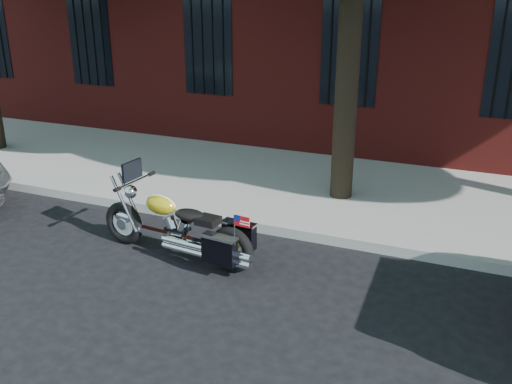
% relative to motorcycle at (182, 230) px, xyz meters
% --- Properties ---
extents(ground, '(120.00, 120.00, 0.00)m').
position_rel_motorcycle_xyz_m(ground, '(0.94, -0.15, -0.42)').
color(ground, black).
rests_on(ground, ground).
extents(curb, '(40.00, 0.16, 0.15)m').
position_rel_motorcycle_xyz_m(curb, '(0.94, 1.23, -0.35)').
color(curb, gray).
rests_on(curb, ground).
extents(sidewalk, '(40.00, 3.60, 0.15)m').
position_rel_motorcycle_xyz_m(sidewalk, '(0.94, 3.11, -0.35)').
color(sidewalk, gray).
rests_on(sidewalk, ground).
extents(motorcycle, '(2.45, 0.85, 1.26)m').
position_rel_motorcycle_xyz_m(motorcycle, '(0.00, 0.00, 0.00)').
color(motorcycle, black).
rests_on(motorcycle, ground).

